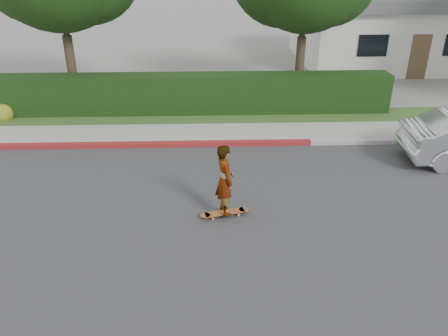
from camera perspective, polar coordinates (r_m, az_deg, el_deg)
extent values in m
plane|color=slate|center=(10.39, 10.47, -5.97)|extent=(120.00, 120.00, 0.00)
cube|color=#2D2D30|center=(10.39, 10.47, -5.94)|extent=(60.00, 8.00, 0.01)
cube|color=#9E9E99|center=(13.94, 7.17, 3.27)|extent=(60.00, 0.20, 0.15)
cube|color=maroon|center=(14.05, -13.43, 2.95)|extent=(12.00, 0.21, 0.15)
cube|color=gray|center=(14.77, 6.66, 4.58)|extent=(60.00, 1.60, 0.12)
cube|color=#2D4C1E|center=(16.25, 5.87, 6.63)|extent=(60.00, 1.60, 0.10)
cube|color=black|center=(16.48, -4.82, 9.52)|extent=(15.00, 1.00, 1.50)
sphere|color=#2D4C19|center=(17.66, -26.90, 6.36)|extent=(0.70, 0.70, 0.70)
cylinder|color=#33261C|center=(18.35, -19.21, 11.85)|extent=(0.36, 0.36, 2.70)
cylinder|color=#33261C|center=(18.00, -20.19, 18.07)|extent=(0.24, 0.24, 2.25)
cylinder|color=#33261C|center=(18.44, 9.82, 12.67)|extent=(0.36, 0.36, 2.52)
cylinder|color=#33261C|center=(18.10, 10.30, 18.49)|extent=(0.24, 0.24, 2.10)
cube|color=beige|center=(26.89, 21.16, 16.08)|extent=(10.00, 8.00, 3.00)
cube|color=black|center=(22.28, 18.88, 14.89)|extent=(1.40, 0.06, 1.00)
cube|color=brown|center=(23.27, 24.13, 13.08)|extent=(0.90, 0.06, 2.10)
cylinder|color=#D8603B|center=(9.99, -1.47, -6.64)|extent=(0.07, 0.05, 0.06)
cylinder|color=#D8603B|center=(10.13, -1.72, -6.13)|extent=(0.07, 0.05, 0.06)
cylinder|color=#D8603B|center=(10.13, 1.91, -6.12)|extent=(0.07, 0.05, 0.06)
cylinder|color=#D8603B|center=(10.27, 1.62, -5.63)|extent=(0.07, 0.05, 0.06)
cube|color=silver|center=(10.04, -1.60, -6.18)|extent=(0.09, 0.19, 0.03)
cube|color=silver|center=(10.18, 1.77, -5.67)|extent=(0.09, 0.19, 0.03)
cube|color=brown|center=(10.09, 0.10, -5.81)|extent=(0.95, 0.44, 0.02)
cylinder|color=brown|center=(9.99, -2.45, -6.19)|extent=(0.27, 0.27, 0.02)
cylinder|color=brown|center=(10.21, 2.59, -5.43)|extent=(0.27, 0.27, 0.02)
imported|color=white|center=(9.67, 0.10, -1.57)|extent=(0.56, 0.70, 1.67)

